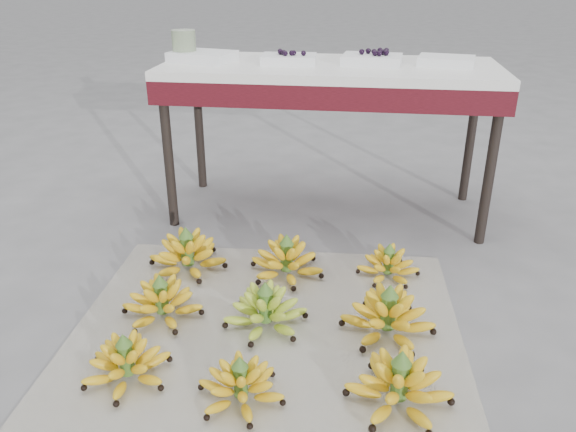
# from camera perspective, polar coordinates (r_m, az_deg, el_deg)

# --- Properties ---
(ground) EXTENTS (60.00, 60.00, 0.00)m
(ground) POSITION_cam_1_polar(r_m,az_deg,el_deg) (1.92, 1.68, -10.34)
(ground) COLOR slate
(ground) RESTS_ON ground
(newspaper_mat) EXTENTS (1.29, 1.09, 0.01)m
(newspaper_mat) POSITION_cam_1_polar(r_m,az_deg,el_deg) (1.88, -2.08, -11.12)
(newspaper_mat) COLOR white
(newspaper_mat) RESTS_ON ground
(bunch_front_left) EXTENTS (0.32, 0.32, 0.15)m
(bunch_front_left) POSITION_cam_1_polar(r_m,az_deg,el_deg) (1.71, -16.06, -14.18)
(bunch_front_left) COLOR yellow
(bunch_front_left) RESTS_ON newspaper_mat
(bunch_front_center) EXTENTS (0.30, 0.30, 0.15)m
(bunch_front_center) POSITION_cam_1_polar(r_m,az_deg,el_deg) (1.59, -4.83, -16.75)
(bunch_front_center) COLOR yellow
(bunch_front_center) RESTS_ON newspaper_mat
(bunch_front_right) EXTENTS (0.32, 0.32, 0.17)m
(bunch_front_right) POSITION_cam_1_polar(r_m,az_deg,el_deg) (1.59, 11.23, -16.54)
(bunch_front_right) COLOR yellow
(bunch_front_right) RESTS_ON newspaper_mat
(bunch_mid_left) EXTENTS (0.34, 0.34, 0.16)m
(bunch_mid_left) POSITION_cam_1_polar(r_m,az_deg,el_deg) (1.94, -12.68, -8.55)
(bunch_mid_left) COLOR yellow
(bunch_mid_left) RESTS_ON newspaper_mat
(bunch_mid_center) EXTENTS (0.29, 0.29, 0.17)m
(bunch_mid_center) POSITION_cam_1_polar(r_m,az_deg,el_deg) (1.85, -2.29, -9.59)
(bunch_mid_center) COLOR #8AB02A
(bunch_mid_center) RESTS_ON newspaper_mat
(bunch_mid_right) EXTENTS (0.38, 0.38, 0.18)m
(bunch_mid_right) POSITION_cam_1_polar(r_m,az_deg,el_deg) (1.84, 10.11, -10.03)
(bunch_mid_right) COLOR yellow
(bunch_mid_right) RESTS_ON newspaper_mat
(bunch_back_left) EXTENTS (0.37, 0.37, 0.18)m
(bunch_back_left) POSITION_cam_1_polar(r_m,az_deg,el_deg) (2.20, -10.17, -3.88)
(bunch_back_left) COLOR yellow
(bunch_back_left) RESTS_ON newspaper_mat
(bunch_back_center) EXTENTS (0.36, 0.36, 0.17)m
(bunch_back_center) POSITION_cam_1_polar(r_m,az_deg,el_deg) (2.13, -0.14, -4.57)
(bunch_back_center) COLOR yellow
(bunch_back_center) RESTS_ON newspaper_mat
(bunch_back_right) EXTENTS (0.26, 0.26, 0.14)m
(bunch_back_right) POSITION_cam_1_polar(r_m,az_deg,el_deg) (2.15, 10.16, -4.94)
(bunch_back_right) COLOR yellow
(bunch_back_right) RESTS_ON newspaper_mat
(vendor_table) EXTENTS (1.45, 0.58, 0.69)m
(vendor_table) POSITION_cam_1_polar(r_m,az_deg,el_deg) (2.52, 4.24, 13.38)
(vendor_table) COLOR black
(vendor_table) RESTS_ON ground
(tray_far_left) EXTENTS (0.30, 0.25, 0.04)m
(tray_far_left) POSITION_cam_1_polar(r_m,az_deg,el_deg) (2.59, -8.68, 15.73)
(tray_far_left) COLOR silver
(tray_far_left) RESTS_ON vendor_table
(tray_left) EXTENTS (0.24, 0.18, 0.06)m
(tray_left) POSITION_cam_1_polar(r_m,az_deg,el_deg) (2.51, 0.09, 15.68)
(tray_left) COLOR silver
(tray_left) RESTS_ON vendor_table
(tray_right) EXTENTS (0.27, 0.20, 0.06)m
(tray_right) POSITION_cam_1_polar(r_m,az_deg,el_deg) (2.52, 8.56, 15.50)
(tray_right) COLOR silver
(tray_right) RESTS_ON vendor_table
(tray_far_right) EXTENTS (0.26, 0.21, 0.04)m
(tray_far_right) POSITION_cam_1_polar(r_m,az_deg,el_deg) (2.56, 15.78, 14.94)
(tray_far_right) COLOR silver
(tray_far_right) RESTS_ON vendor_table
(glass_jar) EXTENTS (0.13, 0.13, 0.13)m
(glass_jar) POSITION_cam_1_polar(r_m,az_deg,el_deg) (2.61, -10.51, 16.67)
(glass_jar) COLOR beige
(glass_jar) RESTS_ON vendor_table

